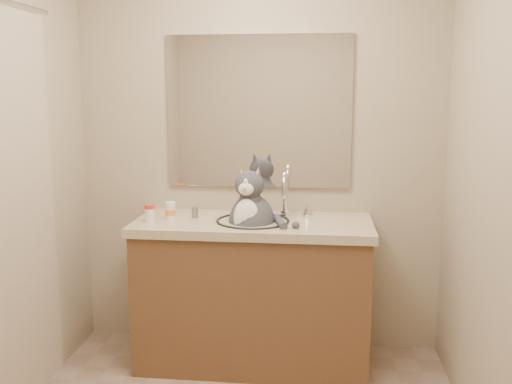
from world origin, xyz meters
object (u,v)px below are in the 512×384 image
cat (251,220)px  pill_bottle_redcap (150,213)px  grey_canister (195,212)px  pill_bottle_orange (170,211)px

cat → pill_bottle_redcap: (-0.56, -0.07, 0.04)m
cat → grey_canister: cat is taller
pill_bottle_redcap → pill_bottle_orange: pill_bottle_orange is taller
pill_bottle_redcap → pill_bottle_orange: (0.10, 0.08, -0.00)m
cat → pill_bottle_redcap: size_ratio=5.40×
pill_bottle_orange → grey_canister: 0.14m
pill_bottle_orange → grey_canister: bearing=24.9°
pill_bottle_redcap → grey_canister: size_ratio=1.58×
cat → pill_bottle_orange: size_ratio=5.25×
cat → pill_bottle_orange: cat is taller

